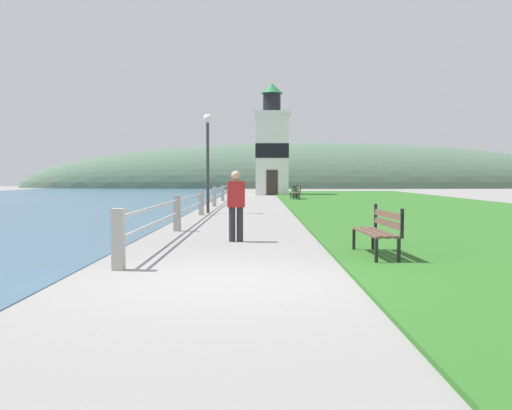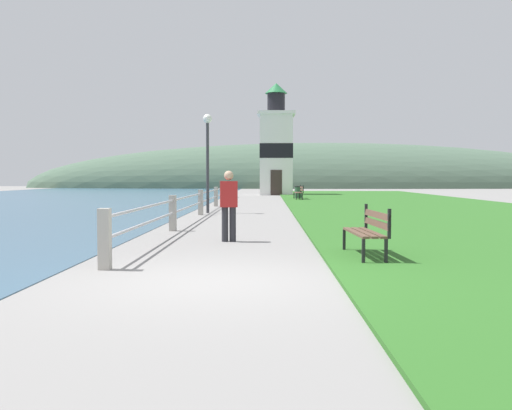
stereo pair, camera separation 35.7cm
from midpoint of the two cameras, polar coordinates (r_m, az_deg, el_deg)
The scene contains 10 objects.
ground_plane at distance 8.01m, azimuth -4.47°, elevation -7.66°, with size 160.00×160.00×0.00m, color gray.
grass_verge at distance 28.26m, azimuth 14.97°, elevation -0.16°, with size 12.00×58.35×0.06m.
seawall_railing at distance 25.01m, azimuth -5.17°, elevation 0.80°, with size 0.18×32.24×0.96m.
park_bench_near at distance 10.33m, azimuth 11.29°, elevation -2.33°, with size 0.56×1.75×0.94m.
park_bench_midway at distance 35.88m, azimuth 3.78°, elevation 1.36°, with size 0.53×1.96×0.94m.
lighthouse at distance 46.29m, azimuth 1.36°, elevation 5.77°, with size 2.99×2.99×8.99m.
person_strolling at distance 12.79m, azimuth -2.82°, elevation 0.17°, with size 0.41×0.25×1.59m.
trash_bin at distance 37.77m, azimuth 3.66°, elevation 1.26°, with size 0.54×0.54×0.84m.
lamp_post at distance 22.98m, azimuth -5.30°, elevation 6.02°, with size 0.36×0.36×3.96m.
distant_hillside at distance 77.11m, azimuth 5.76°, elevation 1.74°, with size 80.00×16.00×12.00m.
Camera 1 is at (0.48, -7.85, 1.46)m, focal length 40.00 mm.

